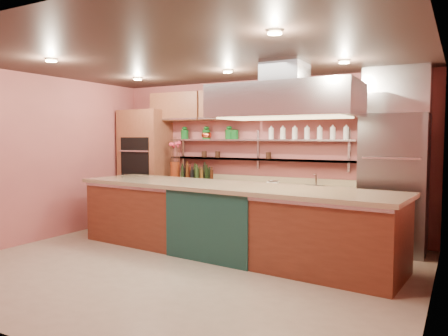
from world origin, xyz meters
The scene contains 21 objects.
floor centered at (0.00, 0.00, -0.01)m, with size 6.00×5.00×0.02m, color gray.
ceiling centered at (0.00, 0.00, 2.80)m, with size 6.00×5.00×0.02m, color black.
wall_back centered at (0.00, 2.50, 1.40)m, with size 6.00×0.04×2.80m, color #A5514E.
wall_front centered at (0.00, -2.50, 1.40)m, with size 6.00×0.04×2.80m, color #A5514E.
wall_left centered at (-3.00, 0.00, 1.40)m, with size 0.04×5.00×2.80m, color #A5514E.
wall_right centered at (3.00, 0.00, 1.40)m, with size 0.04×5.00×2.80m, color #A5514E.
oven_stack centered at (-2.45, 2.18, 1.15)m, with size 0.95×0.64×2.30m, color brown.
refrigerator centered at (2.35, 2.14, 1.05)m, with size 0.95×0.72×2.10m, color slate.
back_counter centered at (-0.05, 2.20, 0.47)m, with size 3.84×0.64×0.93m, color tan.
wall_shelf_lower centered at (-0.05, 2.37, 1.35)m, with size 3.60×0.26×0.03m, color #ABAEB2.
wall_shelf_upper centered at (-0.05, 2.37, 1.70)m, with size 3.60×0.26×0.03m, color #ABAEB2.
upper_cabinets centered at (0.00, 2.32, 2.35)m, with size 4.60×0.36×0.55m, color brown.
range_hood centered at (1.10, 0.81, 2.25)m, with size 2.00×1.00×0.45m, color #ABAEB2.
ceiling_downlights centered at (0.00, 0.20, 2.77)m, with size 4.00×2.80×0.02m, color #FFE5A5.
island centered at (0.20, 0.81, 0.52)m, with size 5.02×1.09×1.05m, color brown.
flower_vase centered at (-1.68, 2.15, 1.10)m, with size 0.19×0.19×0.34m, color maroon.
oil_bottle_cluster centered at (-1.15, 2.15, 1.05)m, with size 0.77×0.22×0.25m, color black.
kitchen_scale centered at (0.38, 2.15, 0.98)m, with size 0.18×0.13×0.10m, color white.
bar_faucet centered at (1.12, 2.25, 1.04)m, with size 0.03×0.03×0.21m, color white.
copper_kettle centered at (-1.10, 2.37, 1.79)m, with size 0.19×0.19×0.16m, color #D55331.
green_canister centered at (-0.48, 2.37, 1.80)m, with size 0.14×0.14×0.17m, color #104D19.
Camera 1 is at (3.26, -4.86, 1.75)m, focal length 35.00 mm.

